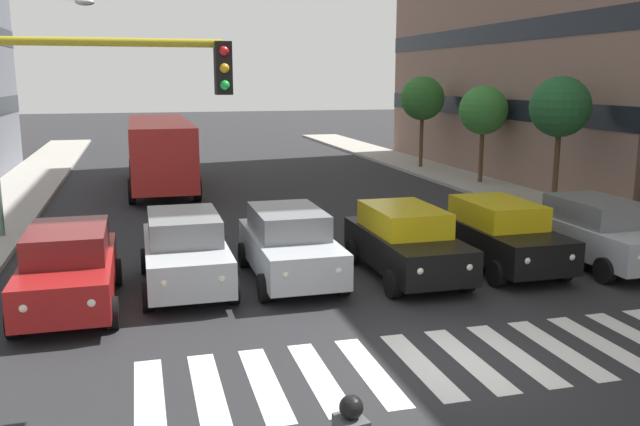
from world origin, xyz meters
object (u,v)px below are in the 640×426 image
(car_0, at_px, (598,232))
(traffic_light_gantry, at_px, (5,159))
(street_tree_3, at_px, (422,99))
(car_3, at_px, (289,244))
(bus_behind_traffic, at_px, (160,146))
(street_tree_2, at_px, (483,111))
(car_4, at_px, (185,250))
(street_lamp_right, at_px, (8,88))
(car_2, at_px, (405,241))
(car_5, at_px, (69,268))
(street_tree_1, at_px, (560,108))
(car_1, at_px, (499,234))

(car_0, distance_m, traffic_light_gantry, 14.29)
(street_tree_3, bearing_deg, car_3, 57.94)
(bus_behind_traffic, height_order, street_tree_2, street_tree_2)
(traffic_light_gantry, bearing_deg, car_4, -116.63)
(street_lamp_right, xyz_separation_m, street_tree_3, (-18.20, -11.70, -0.78))
(street_lamp_right, bearing_deg, car_2, 145.58)
(car_4, relative_size, street_tree_3, 0.93)
(bus_behind_traffic, height_order, street_lamp_right, street_lamp_right)
(car_5, bearing_deg, car_2, -177.51)
(street_tree_2, bearing_deg, car_2, 54.93)
(car_5, relative_size, street_tree_1, 0.94)
(car_3, distance_m, car_5, 5.00)
(street_lamp_right, bearing_deg, traffic_light_gantry, 98.77)
(bus_behind_traffic, distance_m, street_lamp_right, 10.22)
(traffic_light_gantry, height_order, street_tree_1, traffic_light_gantry)
(car_3, xyz_separation_m, street_tree_3, (-11.23, -17.94, 2.86))
(car_5, distance_m, street_tree_2, 21.17)
(traffic_light_gantry, bearing_deg, car_2, -148.58)
(car_1, relative_size, car_3, 1.00)
(car_3, bearing_deg, traffic_light_gantry, 45.90)
(car_0, bearing_deg, car_4, -4.61)
(street_tree_3, bearing_deg, traffic_light_gantry, 54.82)
(traffic_light_gantry, height_order, street_tree_3, traffic_light_gantry)
(traffic_light_gantry, bearing_deg, car_0, -161.01)
(car_4, distance_m, car_5, 2.62)
(car_1, distance_m, street_tree_2, 14.13)
(street_lamp_right, relative_size, street_tree_3, 1.49)
(car_5, bearing_deg, car_0, -179.93)
(bus_behind_traffic, distance_m, street_tree_1, 16.62)
(car_3, height_order, street_lamp_right, street_lamp_right)
(car_5, height_order, street_tree_2, street_tree_2)
(car_5, distance_m, bus_behind_traffic, 16.04)
(car_2, height_order, street_tree_1, street_tree_1)
(car_0, bearing_deg, street_tree_3, -99.59)
(car_0, bearing_deg, street_tree_2, -105.48)
(car_5, bearing_deg, bus_behind_traffic, -98.88)
(car_2, bearing_deg, car_3, -9.37)
(car_0, bearing_deg, car_1, -9.87)
(traffic_light_gantry, xyz_separation_m, street_tree_2, (-16.82, -17.47, -0.34))
(car_2, relative_size, street_tree_3, 0.93)
(traffic_light_gantry, distance_m, street_tree_2, 24.25)
(car_4, height_order, street_lamp_right, street_lamp_right)
(car_5, distance_m, traffic_light_gantry, 5.36)
(car_5, bearing_deg, car_1, -177.42)
(traffic_light_gantry, xyz_separation_m, street_tree_1, (-16.33, -11.04, 0.07))
(bus_behind_traffic, height_order, traffic_light_gantry, traffic_light_gantry)
(car_1, relative_size, traffic_light_gantry, 0.81)
(bus_behind_traffic, bearing_deg, street_tree_3, -167.98)
(car_0, height_order, car_2, same)
(car_3, height_order, car_4, same)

